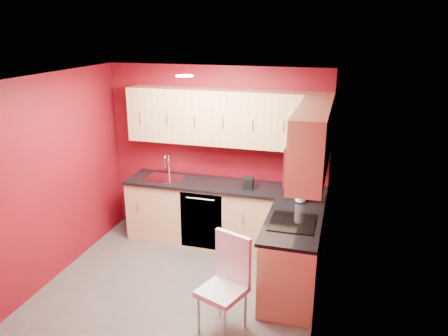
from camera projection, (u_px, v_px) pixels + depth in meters
The scene contains 21 objects.
floor at pixel (182, 285), 5.32m from camera, with size 3.20×3.20×0.00m, color #4D4A48.
ceiling at pixel (174, 77), 4.54m from camera, with size 3.20×3.20×0.00m, color white.
wall_back at pixel (217, 154), 6.30m from camera, with size 3.20×3.20×0.00m, color maroon.
wall_front at pixel (111, 253), 3.56m from camera, with size 3.20×3.20×0.00m, color maroon.
wall_left at pixel (56, 177), 5.35m from camera, with size 3.00×3.00×0.00m, color maroon.
wall_right at pixel (323, 205), 4.52m from camera, with size 3.00×3.00×0.00m, color maroon.
base_cabinets_back at pixel (224, 215), 6.23m from camera, with size 2.80×0.60×0.87m, color tan.
base_cabinets_right at pixel (293, 258), 5.08m from camera, with size 0.60×1.30×0.87m, color tan.
countertop_back at pixel (224, 186), 6.08m from camera, with size 2.80×0.63×0.04m, color black.
countertop_right at pixel (293, 223), 4.93m from camera, with size 0.63×1.27×0.04m, color black.
upper_cabinets_back at pixel (227, 118), 5.91m from camera, with size 2.80×0.35×0.75m, color tan.
upper_cabinets_right at pixel (313, 134), 4.77m from camera, with size 0.35×1.55×0.75m.
microwave at pixel (307, 160), 4.62m from camera, with size 0.42×0.76×0.42m.
cooktop at pixel (292, 222), 4.89m from camera, with size 0.50×0.55×0.01m, color black.
sink at pixel (164, 176), 6.31m from camera, with size 0.52×0.42×0.35m.
dishwasher_front at pixel (201, 221), 6.03m from camera, with size 0.60×0.02×0.82m, color black.
downlight at pixel (185, 76), 4.82m from camera, with size 0.20×0.20×0.01m, color white.
coffee_maker at pixel (293, 179), 5.87m from camera, with size 0.17×0.22×0.28m, color black, non-canonical shape.
napkin_holder at pixel (248, 183), 5.90m from camera, with size 0.14×0.14×0.15m, color black, non-canonical shape.
paper_towel at pixel (301, 190), 5.43m from camera, with size 0.17×0.17×0.30m, color silver, non-canonical shape.
dining_chair at pixel (222, 286), 4.39m from camera, with size 0.42×0.44×1.03m, color silver, non-canonical shape.
Camera 1 is at (1.76, -4.29, 3.03)m, focal length 35.00 mm.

